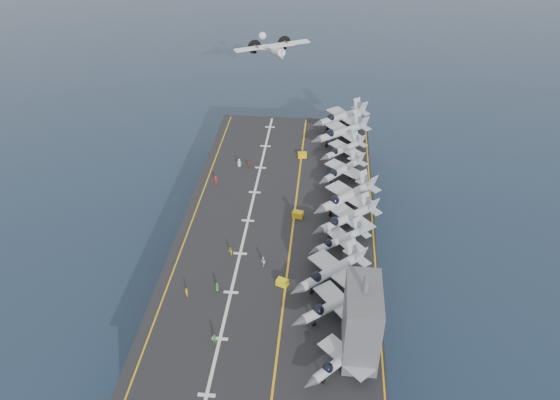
# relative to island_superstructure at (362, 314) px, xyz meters

# --- Properties ---
(ground) EXTENTS (500.00, 500.00, 0.00)m
(ground) POSITION_rel_island_superstructure_xyz_m (-15.00, 30.00, -17.90)
(ground) COLOR #142135
(ground) RESTS_ON ground
(hull) EXTENTS (36.00, 90.00, 10.00)m
(hull) POSITION_rel_island_superstructure_xyz_m (-15.00, 30.00, -12.90)
(hull) COLOR #56595E
(hull) RESTS_ON ground
(flight_deck) EXTENTS (38.00, 92.00, 0.40)m
(flight_deck) POSITION_rel_island_superstructure_xyz_m (-15.00, 30.00, -7.70)
(flight_deck) COLOR black
(flight_deck) RESTS_ON hull
(foul_line) EXTENTS (0.35, 90.00, 0.02)m
(foul_line) POSITION_rel_island_superstructure_xyz_m (-12.00, 30.00, -7.48)
(foul_line) COLOR gold
(foul_line) RESTS_ON flight_deck
(landing_centerline) EXTENTS (0.50, 90.00, 0.02)m
(landing_centerline) POSITION_rel_island_superstructure_xyz_m (-21.00, 30.00, -7.48)
(landing_centerline) COLOR silver
(landing_centerline) RESTS_ON flight_deck
(deck_edge_port) EXTENTS (0.25, 90.00, 0.02)m
(deck_edge_port) POSITION_rel_island_superstructure_xyz_m (-32.00, 30.00, -7.48)
(deck_edge_port) COLOR gold
(deck_edge_port) RESTS_ON flight_deck
(deck_edge_stbd) EXTENTS (0.25, 90.00, 0.02)m
(deck_edge_stbd) POSITION_rel_island_superstructure_xyz_m (3.50, 30.00, -7.48)
(deck_edge_stbd) COLOR gold
(deck_edge_stbd) RESTS_ON flight_deck
(island_superstructure) EXTENTS (5.00, 10.00, 15.00)m
(island_superstructure) POSITION_rel_island_superstructure_xyz_m (0.00, 0.00, 0.00)
(island_superstructure) COLOR #56595E
(island_superstructure) RESTS_ON flight_deck
(fighter_jet_0) EXTENTS (15.41, 15.50, 4.55)m
(fighter_jet_0) POSITION_rel_island_superstructure_xyz_m (-2.48, -3.80, -5.22)
(fighter_jet_0) COLOR #9FA7AF
(fighter_jet_0) RESTS_ON flight_deck
(fighter_jet_1) EXTENTS (17.64, 16.77, 5.11)m
(fighter_jet_1) POSITION_rel_island_superstructure_xyz_m (-3.59, 6.60, -4.94)
(fighter_jet_1) COLOR #9FA8AF
(fighter_jet_1) RESTS_ON flight_deck
(fighter_jet_2) EXTENTS (18.64, 18.37, 5.46)m
(fighter_jet_2) POSITION_rel_island_superstructure_xyz_m (-4.33, 14.08, -4.77)
(fighter_jet_2) COLOR #969FA4
(fighter_jet_2) RESTS_ON flight_deck
(fighter_jet_3) EXTENTS (15.54, 14.90, 4.51)m
(fighter_jet_3) POSITION_rel_island_superstructure_xyz_m (-2.85, 23.11, -5.25)
(fighter_jet_3) COLOR gray
(fighter_jet_3) RESTS_ON flight_deck
(fighter_jet_4) EXTENTS (18.39, 17.86, 5.35)m
(fighter_jet_4) POSITION_rel_island_superstructure_xyz_m (-1.54, 29.38, -4.82)
(fighter_jet_4) COLOR #9CA3AB
(fighter_jet_4) RESTS_ON flight_deck
(fighter_jet_5) EXTENTS (19.33, 19.32, 5.69)m
(fighter_jet_5) POSITION_rel_island_superstructure_xyz_m (-1.57, 36.46, -4.65)
(fighter_jet_5) COLOR gray
(fighter_jet_5) RESTS_ON flight_deck
(fighter_jet_6) EXTENTS (15.98, 16.60, 4.82)m
(fighter_jet_6) POSITION_rel_island_superstructure_xyz_m (-2.48, 47.18, -5.09)
(fighter_jet_6) COLOR gray
(fighter_jet_6) RESTS_ON flight_deck
(fighter_jet_7) EXTENTS (15.70, 15.69, 4.62)m
(fighter_jet_7) POSITION_rel_island_superstructure_xyz_m (-2.24, 56.40, -5.19)
(fighter_jet_7) COLOR #9DA4AE
(fighter_jet_7) RESTS_ON flight_deck
(fighter_jet_8) EXTENTS (19.71, 18.84, 5.71)m
(fighter_jet_8) POSITION_rel_island_superstructure_xyz_m (-2.72, 63.97, -4.64)
(fighter_jet_8) COLOR #9EA7AD
(fighter_jet_8) RESTS_ON flight_deck
(tow_cart_a) EXTENTS (2.27, 1.88, 1.17)m
(tow_cart_a) POSITION_rel_island_superstructure_xyz_m (-12.57, 12.61, -6.92)
(tow_cart_a) COLOR #D3C710
(tow_cart_a) RESTS_ON flight_deck
(tow_cart_b) EXTENTS (2.33, 1.81, 1.24)m
(tow_cart_b) POSITION_rel_island_superstructure_xyz_m (-11.27, 32.22, -6.88)
(tow_cart_b) COLOR gold
(tow_cart_b) RESTS_ON flight_deck
(tow_cart_c) EXTENTS (2.18, 1.59, 1.20)m
(tow_cart_c) POSITION_rel_island_superstructure_xyz_m (-11.81, 55.59, -6.90)
(tow_cart_c) COLOR #F1AD08
(tow_cart_c) RESTS_ON flight_deck
(crew_0) EXTENTS (0.99, 1.18, 1.67)m
(crew_0) POSITION_rel_island_superstructure_xyz_m (-23.33, 10.19, -6.66)
(crew_0) COLOR #268C33
(crew_0) RESTS_ON flight_deck
(crew_1) EXTENTS (1.19, 1.20, 1.69)m
(crew_1) POSITION_rel_island_superstructure_xyz_m (-28.14, 8.44, -6.66)
(crew_1) COLOR gold
(crew_1) RESTS_ON flight_deck
(crew_2) EXTENTS (0.94, 1.17, 1.69)m
(crew_2) POSITION_rel_island_superstructure_xyz_m (-22.67, 19.52, -6.66)
(crew_2) COLOR yellow
(crew_2) RESTS_ON flight_deck
(crew_3) EXTENTS (1.11, 0.77, 1.79)m
(crew_3) POSITION_rel_island_superstructure_xyz_m (-29.83, 42.62, -6.61)
(crew_3) COLOR #B21919
(crew_3) RESTS_ON flight_deck
(crew_4) EXTENTS (1.03, 1.18, 1.64)m
(crew_4) POSITION_rel_island_superstructure_xyz_m (-23.59, 49.76, -6.68)
(crew_4) COLOR #B12F21
(crew_4) RESTS_ON flight_deck
(crew_5) EXTENTS (1.32, 1.02, 1.97)m
(crew_5) POSITION_rel_island_superstructure_xyz_m (-25.86, 50.12, -6.52)
(crew_5) COLOR white
(crew_5) RESTS_ON flight_deck
(crew_6) EXTENTS (1.27, 1.04, 1.81)m
(crew_6) POSITION_rel_island_superstructure_xyz_m (-21.58, -0.92, -6.59)
(crew_6) COLOR #24812A
(crew_6) RESTS_ON flight_deck
(crew_7) EXTENTS (0.93, 1.25, 1.91)m
(crew_7) POSITION_rel_island_superstructure_xyz_m (-16.43, 17.19, -6.55)
(crew_7) COLOR silver
(crew_7) RESTS_ON flight_deck
(transport_plane) EXTENTS (25.50, 22.59, 5.02)m
(transport_plane) POSITION_rel_island_superstructure_xyz_m (-22.19, 88.15, 6.30)
(transport_plane) COLOR #BABCBE
(fighter_jet_9) EXTENTS (19.71, 18.84, 5.71)m
(fighter_jet_9) POSITION_rel_island_superstructure_xyz_m (-2.72, 72.47, -4.64)
(fighter_jet_9) COLOR #9EA7AD
(fighter_jet_9) RESTS_ON flight_deck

